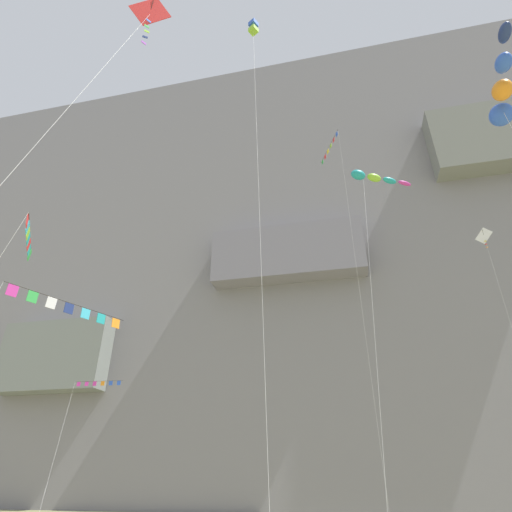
# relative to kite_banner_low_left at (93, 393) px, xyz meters

# --- Properties ---
(cliff_face) EXTENTS (180.00, 32.59, 61.93)m
(cliff_face) POSITION_rel_kite_banner_low_left_xyz_m (15.20, 26.53, 21.90)
(cliff_face) COLOR gray
(cliff_face) RESTS_ON ground
(kite_banner_low_left) EXTENTS (4.30, 5.72, 10.10)m
(kite_banner_low_left) POSITION_rel_kite_banner_low_left_xyz_m (0.00, 0.00, 0.00)
(kite_banner_low_left) COLOR black
(kite_banner_low_left) RESTS_ON ground
(kite_windsock_high_center) EXTENTS (2.91, 6.46, 14.87)m
(kite_windsock_high_center) POSITION_rel_kite_banner_low_left_xyz_m (26.78, -20.34, 5.18)
(kite_windsock_high_center) COLOR blue
(kite_windsock_high_center) RESTS_ON ground
(kite_diamond_upper_right) EXTENTS (1.56, 2.20, 23.37)m
(kite_diamond_upper_right) POSITION_rel_kite_banner_low_left_xyz_m (34.31, 4.68, 12.14)
(kite_diamond_upper_right) COLOR white
(kite_diamond_upper_right) RESTS_ON ground
(kite_box_low_right) EXTENTS (2.11, 5.17, 32.98)m
(kite_box_low_right) POSITION_rel_kite_banner_low_left_xyz_m (16.51, -13.29, 22.97)
(kite_box_low_right) COLOR blue
(kite_box_low_right) RESTS_ON ground
(kite_banner_upper_mid) EXTENTS (2.54, 7.40, 10.05)m
(kite_banner_upper_mid) POSITION_rel_kite_banner_low_left_xyz_m (8.28, -15.95, 0.45)
(kite_banner_upper_mid) COLOR black
(kite_banner_upper_mid) RESTS_ON ground
(kite_banner_mid_left) EXTENTS (2.44, 3.33, 10.67)m
(kite_banner_mid_left) POSITION_rel_kite_banner_low_left_xyz_m (9.79, -20.85, 0.82)
(kite_banner_mid_left) COLOR black
(kite_banner_mid_left) RESTS_ON ground
(kite_diamond_far_left) EXTENTS (2.15, 6.19, 22.10)m
(kite_diamond_far_left) POSITION_rel_kite_banner_low_left_xyz_m (13.68, -22.03, 11.28)
(kite_diamond_far_left) COLOR red
(kite_diamond_far_left) RESTS_ON ground
(kite_windsock_mid_right) EXTENTS (5.20, 7.54, 21.57)m
(kite_windsock_mid_right) POSITION_rel_kite_banner_low_left_xyz_m (23.81, -7.80, 12.11)
(kite_windsock_mid_right) COLOR teal
(kite_windsock_mid_right) RESTS_ON ground
(kite_banner_near_cliff) EXTENTS (2.19, 5.06, 34.61)m
(kite_banner_near_cliff) POSITION_rel_kite_banner_low_left_xyz_m (21.43, 2.66, 22.76)
(kite_banner_near_cliff) COLOR black
(kite_banner_near_cliff) RESTS_ON ground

